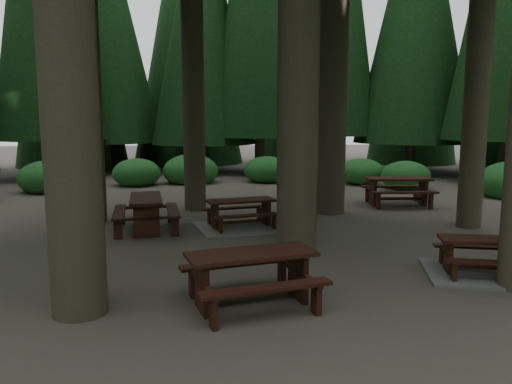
{
  "coord_description": "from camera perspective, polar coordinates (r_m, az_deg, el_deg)",
  "views": [
    {
      "loc": [
        -0.86,
        -9.9,
        2.74
      ],
      "look_at": [
        0.01,
        1.01,
        1.1
      ],
      "focal_mm": 35.0,
      "sensor_mm": 36.0,
      "label": 1
    }
  ],
  "objects": [
    {
      "name": "picnic_table_b",
      "position": [
        12.43,
        -12.44,
        -1.83
      ],
      "size": [
        1.8,
        2.11,
        0.83
      ],
      "rotation": [
        0.0,
        0.0,
        1.71
      ],
      "color": "black",
      "rests_on": "ground"
    },
    {
      "name": "picnic_table_c",
      "position": [
        12.46,
        -1.74,
        -3.06
      ],
      "size": [
        2.52,
        2.25,
        0.73
      ],
      "rotation": [
        0.0,
        0.0,
        0.25
      ],
      "color": "gray",
      "rests_on": "ground"
    },
    {
      "name": "picnic_table_d",
      "position": [
        16.3,
        15.93,
        0.56
      ],
      "size": [
        2.08,
        1.71,
        0.87
      ],
      "rotation": [
        0.0,
        0.0,
        -0.05
      ],
      "color": "black",
      "rests_on": "ground"
    },
    {
      "name": "ground",
      "position": [
        10.31,
        0.37,
        -6.89
      ],
      "size": [
        80.0,
        80.0,
        0.0
      ],
      "primitive_type": "plane",
      "color": "#534D43",
      "rests_on": "ground"
    },
    {
      "name": "picnic_table_a",
      "position": [
        9.65,
        24.66,
        -7.47
      ],
      "size": [
        2.29,
        2.04,
        0.67
      ],
      "rotation": [
        0.0,
        0.0,
        -0.24
      ],
      "color": "gray",
      "rests_on": "ground"
    },
    {
      "name": "picnic_table_e",
      "position": [
        7.36,
        -0.51,
        -8.9
      ],
      "size": [
        2.2,
        1.94,
        0.81
      ],
      "rotation": [
        0.0,
        0.0,
        0.27
      ],
      "color": "black",
      "rests_on": "ground"
    },
    {
      "name": "shrub_ring",
      "position": [
        11.02,
        3.69,
        -3.76
      ],
      "size": [
        23.86,
        24.64,
        1.49
      ],
      "color": "#1F5B23",
      "rests_on": "ground"
    }
  ]
}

